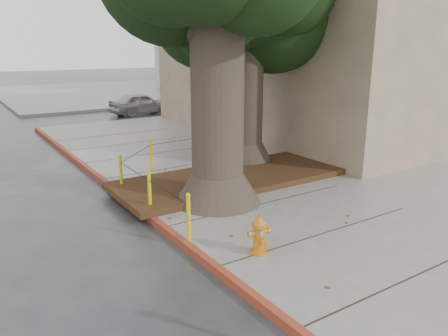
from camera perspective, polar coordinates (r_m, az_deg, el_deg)
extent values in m
plane|color=#28282B|center=(8.70, 10.60, -9.98)|extent=(140.00, 140.00, 0.00)
cube|color=slate|center=(14.55, 21.11, 0.03)|extent=(16.00, 26.00, 0.15)
cube|color=slate|center=(37.59, -15.28, 9.50)|extent=(16.00, 20.00, 0.15)
cube|color=maroon|center=(9.55, -8.88, -7.01)|extent=(0.14, 26.00, 0.16)
cube|color=black|center=(11.99, 0.97, -1.31)|extent=(6.40, 2.60, 0.16)
cube|color=tan|center=(21.01, 15.48, 18.57)|extent=(12.00, 13.00, 10.00)
cube|color=silver|center=(38.24, 1.24, 16.77)|extent=(10.00, 10.00, 9.00)
cube|color=slate|center=(46.65, 3.30, 18.38)|extent=(12.00, 14.00, 12.00)
cone|color=#4C3F33|center=(10.32, -0.82, -2.56)|extent=(2.04, 2.04, 0.70)
cylinder|color=#4C3F33|center=(9.88, -0.87, 8.70)|extent=(1.20, 1.20, 4.22)
cone|color=#4C3F33|center=(13.72, 2.78, 2.02)|extent=(1.77, 1.77, 0.70)
cylinder|color=#4C3F33|center=(13.41, 2.89, 9.60)|extent=(1.04, 1.04, 3.84)
sphere|color=black|center=(14.38, 5.84, 20.59)|extent=(3.00, 3.00, 3.00)
cylinder|color=yellow|center=(8.31, -4.66, -6.48)|extent=(0.08, 0.08, 0.90)
sphere|color=yellow|center=(8.15, -4.73, -3.55)|extent=(0.09, 0.09, 0.09)
cylinder|color=yellow|center=(9.84, -9.69, -3.10)|extent=(0.08, 0.08, 0.90)
sphere|color=yellow|center=(9.70, -9.81, -0.59)|extent=(0.09, 0.09, 0.09)
cylinder|color=yellow|center=(11.44, -13.31, -0.64)|extent=(0.08, 0.08, 0.90)
sphere|color=yellow|center=(11.33, -13.46, 1.55)|extent=(0.09, 0.09, 0.09)
cylinder|color=yellow|center=(13.32, -9.50, 1.86)|extent=(0.08, 0.08, 0.90)
sphere|color=yellow|center=(13.23, -9.58, 3.75)|extent=(0.09, 0.09, 0.09)
cylinder|color=yellow|center=(14.48, -1.83, 3.16)|extent=(0.08, 0.08, 0.90)
sphere|color=yellow|center=(14.39, -1.85, 4.91)|extent=(0.09, 0.09, 0.09)
cylinder|color=black|center=(8.97, -7.45, -3.04)|extent=(0.02, 1.80, 0.02)
cylinder|color=black|center=(10.56, -11.72, -0.38)|extent=(0.02, 1.80, 0.02)
cylinder|color=black|center=(12.31, -11.33, 1.92)|extent=(1.51, 1.51, 0.02)
cylinder|color=black|center=(13.81, -5.54, 3.63)|extent=(2.20, 0.22, 0.02)
cylinder|color=orange|center=(7.97, 4.54, -10.81)|extent=(0.35, 0.35, 0.06)
cylinder|color=orange|center=(7.86, 4.58, -9.12)|extent=(0.24, 0.24, 0.48)
cylinder|color=orange|center=(7.76, 4.62, -7.46)|extent=(0.31, 0.31, 0.07)
cone|color=orange|center=(7.72, 4.64, -6.84)|extent=(0.29, 0.29, 0.13)
cylinder|color=orange|center=(7.69, 4.65, -6.25)|extent=(0.06, 0.06, 0.05)
cylinder|color=orange|center=(7.76, 3.79, -8.52)|extent=(0.14, 0.10, 0.09)
cylinder|color=orange|center=(7.87, 5.40, -8.20)|extent=(0.14, 0.10, 0.09)
cylinder|color=orange|center=(7.77, 5.00, -9.44)|extent=(0.14, 0.15, 0.12)
cube|color=#5999D8|center=(7.72, 5.00, -8.52)|extent=(0.07, 0.01, 0.07)
imported|color=#AAA9AE|center=(25.37, -10.84, 8.28)|extent=(3.68, 1.83, 1.20)
imported|color=maroon|center=(31.18, 2.05, 9.73)|extent=(3.32, 1.39, 1.07)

